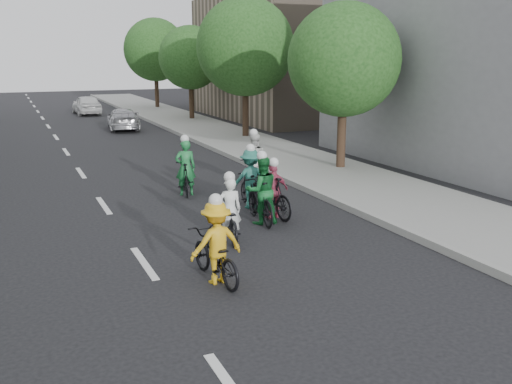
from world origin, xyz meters
TOP-DOWN VIEW (x-y plane):
  - ground at (0.00, 0.00)m, footprint 120.00×120.00m
  - sidewalk_right at (8.00, 10.00)m, footprint 4.00×80.00m
  - curb_right at (6.05, 10.00)m, footprint 0.18×80.00m
  - bldg_se at (16.00, 24.00)m, footprint 10.00×14.00m
  - tree_r_0 at (8.80, 6.60)m, footprint 4.00×4.00m
  - tree_r_1 at (8.80, 15.60)m, footprint 4.80×4.80m
  - tree_r_2 at (8.80, 24.60)m, footprint 4.00×4.00m
  - tree_r_3 at (8.80, 33.60)m, footprint 4.80×4.80m
  - cyclist_0 at (2.51, 5.35)m, footprint 0.80×1.73m
  - cyclist_1 at (3.86, 2.03)m, footprint 0.89×1.88m
  - cyclist_2 at (1.02, -1.49)m, footprint 1.07×1.87m
  - cyclist_3 at (4.87, 5.60)m, footprint 0.87×1.55m
  - cyclist_4 at (3.71, 3.16)m, footprint 1.13×1.65m
  - cyclist_5 at (3.38, 1.68)m, footprint 0.89×1.90m
  - cyclist_6 at (2.14, 0.73)m, footprint 0.93×1.89m
  - follow_car_lead at (3.83, 21.73)m, footprint 2.19×4.30m
  - follow_car_trail at (3.11, 31.30)m, footprint 1.76×4.11m

SIDE VIEW (x-z plane):
  - ground at x=0.00m, z-range 0.00..0.00m
  - sidewalk_right at x=8.00m, z-range 0.00..0.15m
  - curb_right at x=6.05m, z-range 0.00..0.18m
  - cyclist_6 at x=2.14m, z-range -0.27..1.35m
  - follow_car_lead at x=3.83m, z-range 0.00..1.19m
  - cyclist_1 at x=3.86m, z-range -0.19..1.41m
  - cyclist_2 at x=1.02m, z-range -0.23..1.48m
  - cyclist_0 at x=2.51m, z-range -0.28..1.56m
  - cyclist_3 at x=4.87m, z-range -0.25..1.61m
  - follow_car_trail at x=3.11m, z-range 0.00..1.38m
  - cyclist_4 at x=3.71m, z-range -0.20..1.60m
  - cyclist_5 at x=3.38m, z-range -0.23..1.63m
  - tree_r_0 at x=8.80m, z-range 0.98..6.95m
  - tree_r_2 at x=8.80m, z-range 0.98..6.95m
  - bldg_se at x=16.00m, z-range 0.00..8.00m
  - tree_r_1 at x=8.80m, z-range 1.05..7.98m
  - tree_r_3 at x=8.80m, z-range 1.05..7.98m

